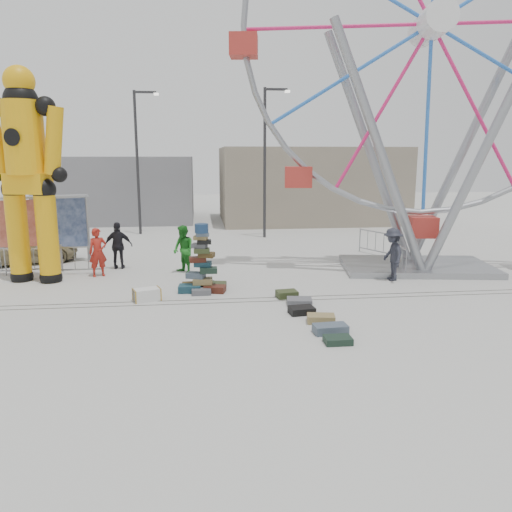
{
  "coord_description": "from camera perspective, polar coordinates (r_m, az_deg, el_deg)",
  "views": [
    {
      "loc": [
        -0.62,
        -14.22,
        4.46
      ],
      "look_at": [
        1.29,
        2.28,
        1.11
      ],
      "focal_mm": 35.0,
      "sensor_mm": 36.0,
      "label": 1
    }
  ],
  "objects": [
    {
      "name": "pedestrian_grey",
      "position": [
        18.7,
        15.33,
        0.19
      ],
      "size": [
        0.73,
        1.25,
        1.92
      ],
      "primitive_type": "imported",
      "rotation": [
        0.0,
        0.0,
        -1.55
      ],
      "color": "#22242E",
      "rests_on": "ground"
    },
    {
      "name": "steamer_trunk",
      "position": [
        16.01,
        -12.38,
        -4.34
      ],
      "size": [
        0.93,
        0.72,
        0.38
      ],
      "primitive_type": "cube",
      "rotation": [
        0.0,
        0.0,
        0.33
      ],
      "color": "silver",
      "rests_on": "ground"
    },
    {
      "name": "banner_scaffold",
      "position": [
        22.28,
        -23.62,
        4.47
      ],
      "size": [
        3.96,
        1.81,
        2.85
      ],
      "rotation": [
        0.0,
        0.0,
        0.31
      ],
      "color": "gray",
      "rests_on": "ground"
    },
    {
      "name": "track_line_near",
      "position": [
        15.49,
        -4.04,
        -5.35
      ],
      "size": [
        40.0,
        0.04,
        0.01
      ],
      "primitive_type": "cube",
      "color": "#47443F",
      "rests_on": "ground"
    },
    {
      "name": "lamp_post_left",
      "position": [
        29.41,
        -13.26,
        11.14
      ],
      "size": [
        1.41,
        0.25,
        8.0
      ],
      "color": "#2D2D30",
      "rests_on": "ground"
    },
    {
      "name": "barricade_wheel_back",
      "position": [
        23.47,
        13.49,
        1.48
      ],
      "size": [
        0.98,
        1.84,
        1.1
      ],
      "primitive_type": null,
      "rotation": [
        0.0,
        0.0,
        -1.11
      ],
      "color": "gray",
      "rests_on": "ground"
    },
    {
      "name": "barricade_dummy_c",
      "position": [
        20.23,
        -20.01,
        -0.45
      ],
      "size": [
        2.0,
        0.14,
        1.1
      ],
      "primitive_type": null,
      "rotation": [
        0.0,
        0.0,
        0.02
      ],
      "color": "gray",
      "rests_on": "ground"
    },
    {
      "name": "ground",
      "position": [
        14.92,
        -3.93,
        -6.03
      ],
      "size": [
        90.0,
        90.0,
        0.0
      ],
      "primitive_type": "plane",
      "color": "#9E9E99",
      "rests_on": "ground"
    },
    {
      "name": "track_line_far",
      "position": [
        15.87,
        -4.1,
        -4.94
      ],
      "size": [
        40.0,
        0.04,
        0.01
      ],
      "primitive_type": "cube",
      "color": "#47443F",
      "rests_on": "ground"
    },
    {
      "name": "barricade_dummy_b",
      "position": [
        20.88,
        -24.04,
        -0.4
      ],
      "size": [
        1.98,
        0.53,
        1.1
      ],
      "primitive_type": null,
      "rotation": [
        0.0,
        0.0,
        0.22
      ],
      "color": "gray",
      "rests_on": "ground"
    },
    {
      "name": "lamp_post_right",
      "position": [
        27.47,
        1.2,
        11.43
      ],
      "size": [
        1.41,
        0.25,
        8.0
      ],
      "color": "#2D2D30",
      "rests_on": "ground"
    },
    {
      "name": "building_right",
      "position": [
        35.12,
        6.01,
        8.13
      ],
      "size": [
        12.0,
        8.0,
        5.0
      ],
      "primitive_type": "cube",
      "color": "gray",
      "rests_on": "ground"
    },
    {
      "name": "pedestrian_black",
      "position": [
        20.63,
        -15.45,
        1.15
      ],
      "size": [
        1.11,
        0.47,
        1.88
      ],
      "primitive_type": "imported",
      "rotation": [
        0.0,
        0.0,
        3.13
      ],
      "color": "black",
      "rests_on": "ground"
    },
    {
      "name": "parked_suv",
      "position": [
        23.22,
        -24.65,
        0.67
      ],
      "size": [
        4.4,
        3.08,
        1.11
      ],
      "primitive_type": "imported",
      "rotation": [
        0.0,
        0.0,
        1.91
      ],
      "color": "#8C805A",
      "rests_on": "ground"
    },
    {
      "name": "row_case_3",
      "position": [
        13.78,
        7.43,
        -7.11
      ],
      "size": [
        0.82,
        0.59,
        0.22
      ],
      "primitive_type": "cube",
      "rotation": [
        0.0,
        0.0,
        -0.18
      ],
      "color": "olive",
      "rests_on": "ground"
    },
    {
      "name": "row_case_5",
      "position": [
        12.38,
        9.34,
        -9.46
      ],
      "size": [
        0.66,
        0.47,
        0.17
      ],
      "primitive_type": "cube",
      "rotation": [
        0.0,
        0.0,
        0.0
      ],
      "color": "#1A3024",
      "rests_on": "ground"
    },
    {
      "name": "row_case_0",
      "position": [
        16.02,
        3.55,
        -4.37
      ],
      "size": [
        0.71,
        0.57,
        0.23
      ],
      "primitive_type": "cube",
      "rotation": [
        0.0,
        0.0,
        0.13
      ],
      "color": "#354020",
      "rests_on": "ground"
    },
    {
      "name": "suitcase_tower",
      "position": [
        16.77,
        -6.15,
        -1.85
      ],
      "size": [
        1.65,
        1.41,
        2.27
      ],
      "rotation": [
        0.0,
        0.0,
        -0.13
      ],
      "color": "#1A4150",
      "rests_on": "ground"
    },
    {
      "name": "pedestrian_red",
      "position": [
        19.55,
        -17.62,
        0.41
      ],
      "size": [
        0.78,
        0.66,
        1.83
      ],
      "primitive_type": "imported",
      "rotation": [
        0.0,
        0.0,
        0.39
      ],
      "color": "maroon",
      "rests_on": "ground"
    },
    {
      "name": "ferris_wheel",
      "position": [
        20.81,
        19.23,
        20.57
      ],
      "size": [
        13.86,
        4.28,
        16.23
      ],
      "rotation": [
        0.0,
        0.0,
        -0.15
      ],
      "color": "gray",
      "rests_on": "ground"
    },
    {
      "name": "barricade_wheel_front",
      "position": [
        20.13,
        15.99,
        -0.25
      ],
      "size": [
        0.35,
        2.0,
        1.1
      ],
      "primitive_type": null,
      "rotation": [
        0.0,
        0.0,
        1.44
      ],
      "color": "gray",
      "rests_on": "ground"
    },
    {
      "name": "crash_test_dummy",
      "position": [
        19.26,
        -24.73,
        9.13
      ],
      "size": [
        3.05,
        1.34,
        7.67
      ],
      "rotation": [
        0.0,
        0.0,
        -0.26
      ],
      "color": "black",
      "rests_on": "ground"
    },
    {
      "name": "row_case_2",
      "position": [
        14.46,
        5.24,
        -6.19
      ],
      "size": [
        0.77,
        0.6,
        0.2
      ],
      "primitive_type": "cube",
      "rotation": [
        0.0,
        0.0,
        0.13
      ],
      "color": "black",
      "rests_on": "ground"
    },
    {
      "name": "row_case_1",
      "position": [
        15.34,
        4.98,
        -5.19
      ],
      "size": [
        0.83,
        0.68,
        0.19
      ],
      "primitive_type": "cube",
      "rotation": [
        0.0,
        0.0,
        -0.14
      ],
      "color": "slate",
      "rests_on": "ground"
    },
    {
      "name": "building_left",
      "position": [
        36.69,
        -15.14,
        7.47
      ],
      "size": [
        10.0,
        8.0,
        4.4
      ],
      "primitive_type": "cube",
      "color": "gray",
      "rests_on": "ground"
    },
    {
      "name": "row_case_4",
      "position": [
        13.01,
        8.5,
        -8.24
      ],
      "size": [
        0.89,
        0.52,
        0.23
      ],
      "primitive_type": "cube",
      "rotation": [
        0.0,
        0.0,
        0.07
      ],
      "color": "#4B5A6B",
      "rests_on": "ground"
    },
    {
      "name": "pedestrian_green",
      "position": [
        19.33,
        -8.29,
        0.74
      ],
      "size": [
        1.09,
        1.14,
        1.85
      ],
      "primitive_type": "imported",
      "rotation": [
        0.0,
        0.0,
        -0.97
      ],
      "color": "#1C711E",
      "rests_on": "ground"
    }
  ]
}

